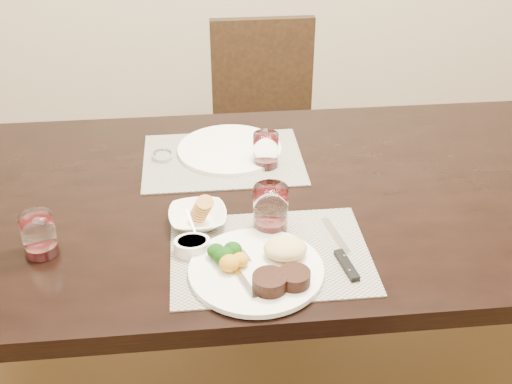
{
  "coord_description": "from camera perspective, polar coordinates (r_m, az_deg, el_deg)",
  "views": [
    {
      "loc": [
        -0.28,
        -1.44,
        1.67
      ],
      "look_at": [
        -0.14,
        -0.11,
        0.82
      ],
      "focal_mm": 45.0,
      "sensor_mm": 36.0,
      "label": 1
    }
  ],
  "objects": [
    {
      "name": "placemat_far",
      "position": [
        1.87,
        -2.95,
        2.92
      ],
      "size": [
        0.46,
        0.34,
        0.0
      ],
      "primitive_type": "cube",
      "color": "gray",
      "rests_on": "dining_table"
    },
    {
      "name": "wine_glass_near",
      "position": [
        1.54,
        1.3,
        -1.7
      ],
      "size": [
        0.08,
        0.08,
        0.12
      ],
      "rotation": [
        0.0,
        0.0,
        0.32
      ],
      "color": "white",
      "rests_on": "placemat_near"
    },
    {
      "name": "cracker_bowl",
      "position": [
        1.59,
        -5.2,
        -2.23
      ],
      "size": [
        0.15,
        0.15,
        0.06
      ],
      "rotation": [
        0.0,
        0.0,
        0.04
      ],
      "color": "white",
      "rests_on": "placemat_near"
    },
    {
      "name": "wine_glass_side",
      "position": [
        1.56,
        -18.72,
        -3.8
      ],
      "size": [
        0.08,
        0.08,
        0.11
      ],
      "rotation": [
        0.0,
        0.0,
        -0.0
      ],
      "color": "white",
      "rests_on": "dining_table"
    },
    {
      "name": "dinner_plate",
      "position": [
        1.43,
        0.6,
        -6.68
      ],
      "size": [
        0.3,
        0.3,
        0.05
      ],
      "rotation": [
        0.0,
        0.0,
        0.29
      ],
      "color": "white",
      "rests_on": "placemat_near"
    },
    {
      "name": "sauce_ramekin",
      "position": [
        1.49,
        -5.69,
        -4.75
      ],
      "size": [
        0.08,
        0.13,
        0.07
      ],
      "rotation": [
        0.0,
        0.0,
        0.35
      ],
      "color": "white",
      "rests_on": "placemat_near"
    },
    {
      "name": "wine_glass_far",
      "position": [
        1.81,
        0.87,
        3.59
      ],
      "size": [
        0.07,
        0.07,
        0.1
      ],
      "rotation": [
        0.0,
        0.0,
        0.01
      ],
      "color": "white",
      "rests_on": "placemat_far"
    },
    {
      "name": "placemat_near",
      "position": [
        1.49,
        1.27,
        -5.58
      ],
      "size": [
        0.46,
        0.34,
        0.0
      ],
      "primitive_type": "cube",
      "color": "gray",
      "rests_on": "dining_table"
    },
    {
      "name": "napkin_fork",
      "position": [
        1.42,
        -1.19,
        -7.6
      ],
      "size": [
        0.15,
        0.2,
        0.02
      ],
      "rotation": [
        0.0,
        0.0,
        0.33
      ],
      "color": "white",
      "rests_on": "placemat_near"
    },
    {
      "name": "steak_knife",
      "position": [
        1.49,
        7.81,
        -5.8
      ],
      "size": [
        0.04,
        0.25,
        0.01
      ],
      "rotation": [
        0.0,
        0.0,
        0.17
      ],
      "color": "silver",
      "rests_on": "placemat_near"
    },
    {
      "name": "far_plate",
      "position": [
        1.91,
        -2.37,
        3.8
      ],
      "size": [
        0.31,
        0.31,
        0.01
      ],
      "primitive_type": "cylinder",
      "color": "white",
      "rests_on": "placemat_far"
    },
    {
      "name": "chair_far",
      "position": [
        2.66,
        0.79,
        6.34
      ],
      "size": [
        0.42,
        0.42,
        0.9
      ],
      "color": "black",
      "rests_on": "ground"
    },
    {
      "name": "dining_table",
      "position": [
        1.78,
        4.29,
        -2.03
      ],
      "size": [
        2.0,
        1.0,
        0.75
      ],
      "color": "black",
      "rests_on": "ground"
    },
    {
      "name": "salt_cellar",
      "position": [
        1.88,
        -8.3,
        3.11
      ],
      "size": [
        0.05,
        0.05,
        0.02
      ],
      "rotation": [
        0.0,
        0.0,
        -0.27
      ],
      "color": "white",
      "rests_on": "dining_table"
    },
    {
      "name": "ground_plane",
      "position": [
        2.23,
        3.57,
        -16.38
      ],
      "size": [
        4.5,
        4.5,
        0.0
      ],
      "primitive_type": "plane",
      "color": "#493217",
      "rests_on": "ground"
    }
  ]
}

